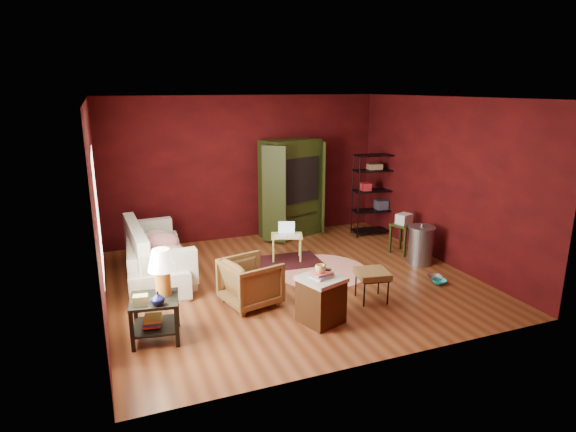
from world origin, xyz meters
The scene contains 18 objects.
room centered at (-0.04, -0.01, 1.40)m, with size 5.54×5.04×2.84m.
sofa centered at (-1.97, 0.89, 0.43)m, with size 2.18×0.64×0.85m, color beige.
armchair centered at (-0.86, -0.58, 0.36)m, with size 0.71×0.66×0.73m, color black.
pet_bowl_steel centered at (2.11, -0.79, 0.12)m, with size 0.24×0.06×0.24m, color #ACAEB3.
pet_bowl_turquoise centered at (2.06, -0.97, 0.11)m, with size 0.22×0.07×0.22m, color #26B3AC.
vase centered at (-2.19, -1.28, 0.61)m, with size 0.16×0.16×0.16m, color #0B0F38.
mug centered at (-0.20, -1.43, 0.75)m, with size 0.13×0.11×0.13m, color #F4DC77.
side_table centered at (-2.15, -1.04, 0.66)m, with size 0.64×0.64×1.10m.
sofa_cushions centered at (-1.99, 0.85, 0.40)m, with size 0.89×2.01×0.83m.
hamper centered at (-0.17, -1.41, 0.32)m, with size 0.64×0.64×0.71m.
footstool centered at (0.77, -1.09, 0.39)m, with size 0.50×0.50×0.45m.
rug_round centered at (0.58, 0.19, 0.01)m, with size 1.95×1.95×0.01m.
rug_oriental centered at (0.18, 0.78, 0.02)m, with size 1.25×0.87×0.01m.
laptop_desk centered at (0.25, 0.89, 0.41)m, with size 0.63×0.55×0.67m.
tv_armoire centered at (0.86, 2.23, 1.02)m, with size 1.47×1.09×1.96m.
wire_shelving centered at (2.45, 1.68, 0.91)m, with size 0.85×0.45×1.66m.
small_stand centered at (2.35, 0.47, 0.55)m, with size 0.47×0.47×0.74m.
trash_can centered at (2.32, -0.11, 0.34)m, with size 0.58×0.58×0.71m.
Camera 1 is at (-2.64, -6.54, 2.96)m, focal length 30.00 mm.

